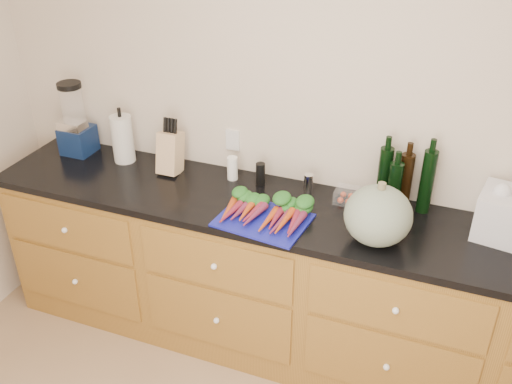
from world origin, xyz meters
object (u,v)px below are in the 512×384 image
at_px(blender_appliance, 75,123).
at_px(paper_towel, 123,139).
at_px(cutting_board, 263,220).
at_px(tomato_box, 350,196).
at_px(carrots, 266,211).
at_px(squash, 378,216).
at_px(knife_block, 170,153).

relative_size(blender_appliance, paper_towel, 1.57).
distance_m(cutting_board, paper_towel, 1.05).
height_order(blender_appliance, paper_towel, blender_appliance).
bearing_deg(paper_towel, tomato_box, 0.43).
bearing_deg(blender_appliance, carrots, -12.04).
height_order(cutting_board, carrots, carrots).
distance_m(carrots, paper_towel, 1.03).
bearing_deg(cutting_board, tomato_box, 42.85).
xyz_separation_m(cutting_board, carrots, (0.00, 0.04, 0.03)).
height_order(cutting_board, paper_towel, paper_towel).
xyz_separation_m(cutting_board, paper_towel, (-0.99, 0.32, 0.13)).
bearing_deg(squash, blender_appliance, 171.12).
height_order(carrots, squash, squash).
distance_m(blender_appliance, tomato_box, 1.67).
xyz_separation_m(blender_appliance, tomato_box, (1.66, 0.01, -0.16)).
height_order(squash, paper_towel, squash).
xyz_separation_m(cutting_board, knife_block, (-0.67, 0.30, 0.11)).
relative_size(carrots, tomato_box, 2.69).
height_order(carrots, tomato_box, tomato_box).
bearing_deg(blender_appliance, cutting_board, -13.69).
relative_size(cutting_board, tomato_box, 2.82).
xyz_separation_m(carrots, squash, (0.55, -0.01, 0.10)).
bearing_deg(blender_appliance, knife_block, -1.59).
relative_size(cutting_board, carrots, 1.05).
relative_size(squash, knife_block, 1.33).
relative_size(blender_appliance, knife_block, 1.87).
bearing_deg(squash, knife_block, 167.38).
relative_size(cutting_board, squash, 1.38).
xyz_separation_m(paper_towel, knife_block, (0.32, -0.02, -0.02)).
bearing_deg(blender_appliance, squash, -8.88).
height_order(carrots, blender_appliance, blender_appliance).
distance_m(blender_appliance, paper_towel, 0.32).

